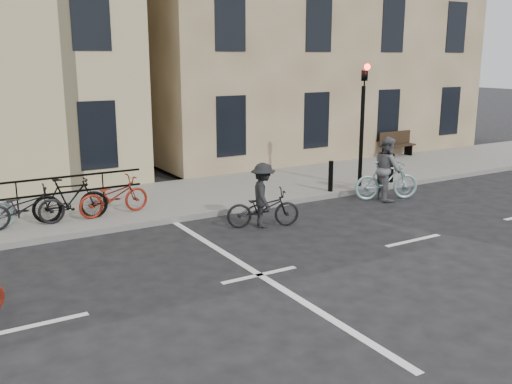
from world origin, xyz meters
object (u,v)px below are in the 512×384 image
bench (396,143)px  cyclist_grey (387,175)px  traffic_light (363,110)px  cyclist_dark (263,202)px

bench → cyclist_grey: size_ratio=0.82×
traffic_light → cyclist_dark: (-4.50, -1.70, -1.84)m
bench → traffic_light: bearing=-144.8°
traffic_light → cyclist_grey: bearing=-94.3°
bench → cyclist_grey: bearing=-136.6°
cyclist_grey → bench: bearing=-25.4°
cyclist_grey → cyclist_dark: (-4.41, -0.46, -0.12)m
bench → cyclist_grey: 6.74m
cyclist_dark → cyclist_grey: bearing=-63.3°
traffic_light → cyclist_dark: 5.15m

